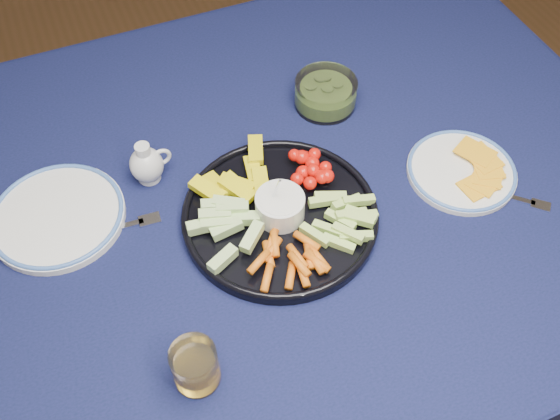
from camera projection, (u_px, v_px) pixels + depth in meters
name	position (u px, v px, depth m)	size (l,w,h in m)	color
dining_table	(206.00, 238.00, 1.15)	(1.67, 1.07, 0.75)	#4D2E19
crudite_platter	(279.00, 214.00, 1.05)	(0.33, 0.33, 0.11)	black
creamer_pitcher	(147.00, 164.00, 1.10)	(0.08, 0.06, 0.08)	silver
pickle_bowl	(326.00, 94.00, 1.22)	(0.12, 0.12, 0.06)	white
cheese_plate	(462.00, 170.00, 1.12)	(0.20, 0.20, 0.02)	white
juice_tumbler	(196.00, 367.00, 0.87)	(0.07, 0.07, 0.08)	white
fork_left	(118.00, 228.00, 1.06)	(0.18, 0.03, 0.00)	silver
fork_right	(512.00, 198.00, 1.09)	(0.13, 0.12, 0.00)	silver
side_plate_extra	(57.00, 216.00, 1.06)	(0.23, 0.23, 0.02)	white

